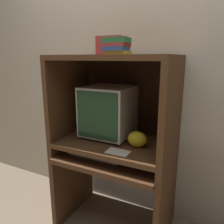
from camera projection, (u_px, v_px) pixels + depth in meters
The scene contains 11 objects.
wall_back at pixel (133, 68), 1.87m from camera, with size 6.00×0.06×2.60m.
desk_base at pixel (113, 183), 1.76m from camera, with size 0.88×0.59×0.65m.
desk_monitor_shelf at pixel (115, 144), 1.70m from camera, with size 0.88×0.57×0.11m.
hutch_upper at pixel (117, 86), 1.62m from camera, with size 0.88×0.57×0.64m.
crt_monitor at pixel (108, 111), 1.74m from camera, with size 0.37×0.37×0.41m.
keyboard at pixel (96, 154), 1.69m from camera, with size 0.42×0.15×0.03m.
mouse at pixel (127, 162), 1.56m from camera, with size 0.08×0.05×0.03m.
snack_bag at pixel (137, 139), 1.56m from camera, with size 0.14×0.11×0.11m.
book_stack at pixel (117, 46), 1.47m from camera, with size 0.18×0.15×0.11m.
paper_card at pixel (118, 152), 1.48m from camera, with size 0.16×0.10×0.00m.
storage_box at pixel (112, 46), 1.56m from camera, with size 0.18×0.16×0.13m.
Camera 1 is at (0.69, -1.15, 1.39)m, focal length 35.00 mm.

